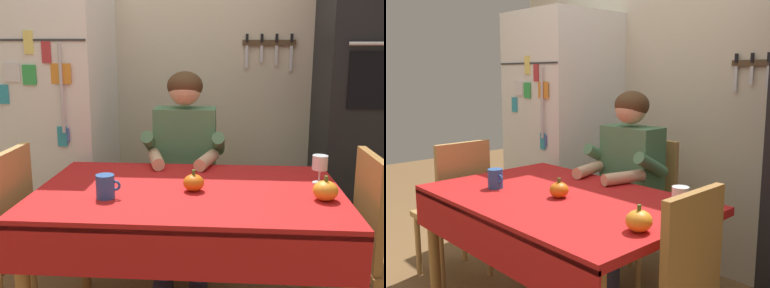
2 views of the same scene
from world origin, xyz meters
The scene contains 10 objects.
back_wall_assembly centered at (0.05, 1.35, 1.30)m, with size 3.70×0.13×2.60m.
refrigerator centered at (-0.95, 0.96, 0.90)m, with size 0.68×0.71×1.80m.
dining_table centered at (0.00, 0.08, 0.66)m, with size 1.40×0.90×0.74m.
chair_behind_person centered at (-0.08, 0.87, 0.51)m, with size 0.40×0.40×0.93m.
seated_person centered at (-0.08, 0.68, 0.74)m, with size 0.47×0.55×1.25m.
chair_left_side centered at (-0.90, 0.00, 0.51)m, with size 0.40×0.40×0.93m.
coffee_mug centered at (-0.35, -0.06, 0.79)m, with size 0.11×0.08×0.10m.
wine_glass centered at (0.62, 0.23, 0.84)m, with size 0.07×0.07×0.14m.
pumpkin_large centered at (0.02, 0.07, 0.78)m, with size 0.10×0.10×0.10m.
pumpkin_medium centered at (0.59, -0.02, 0.78)m, with size 0.11×0.11×0.11m.
Camera 2 is at (1.61, -1.30, 1.35)m, focal length 40.89 mm.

